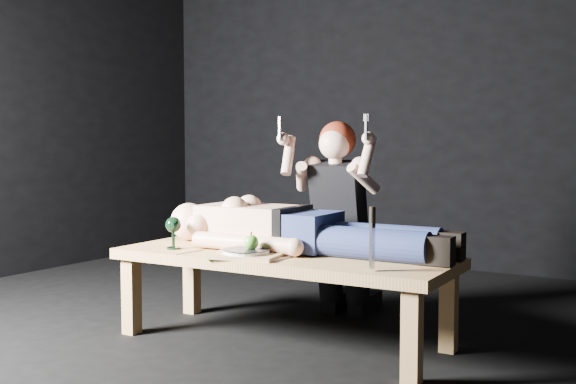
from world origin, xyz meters
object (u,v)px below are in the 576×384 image
(serving_tray, at_px, (246,255))
(carving_knife, at_px, (372,239))
(table, at_px, (283,298))
(lying_man, at_px, (303,225))
(goblet, at_px, (173,233))
(kneeling_woman, at_px, (343,217))

(serving_tray, xyz_separation_m, carving_knife, (0.66, -0.01, 0.13))
(table, xyz_separation_m, serving_tray, (-0.08, -0.20, 0.24))
(lying_man, bearing_deg, serving_tray, -113.76)
(table, bearing_deg, goblet, -163.02)
(table, xyz_separation_m, kneeling_woman, (0.01, 0.63, 0.35))
(kneeling_woman, height_order, serving_tray, kneeling_woman)
(lying_man, height_order, goblet, lying_man)
(goblet, distance_m, carving_knife, 1.13)
(lying_man, distance_m, serving_tray, 0.36)
(goblet, bearing_deg, table, 18.59)
(table, relative_size, kneeling_woman, 1.48)
(kneeling_woman, distance_m, carving_knife, 1.02)
(serving_tray, bearing_deg, goblet, 177.90)
(lying_man, xyz_separation_m, carving_knife, (0.53, -0.33, 0.00))
(goblet, bearing_deg, kneeling_woman, 55.56)
(table, bearing_deg, serving_tray, -113.08)
(kneeling_woman, distance_m, goblet, 0.99)
(kneeling_woman, bearing_deg, lying_man, -90.01)
(serving_tray, height_order, carving_knife, carving_knife)
(kneeling_woman, bearing_deg, carving_knife, -60.18)
(carving_knife, bearing_deg, lying_man, 146.68)
(table, relative_size, lying_man, 0.99)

